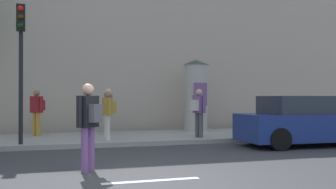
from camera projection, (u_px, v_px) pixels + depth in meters
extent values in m
plane|color=#38383A|center=(152.00, 181.00, 7.24)|extent=(80.00, 80.00, 0.00)
cube|color=#9E9B93|center=(98.00, 139.00, 13.91)|extent=(36.00, 4.00, 0.15)
cube|color=silver|center=(152.00, 181.00, 7.24)|extent=(1.80, 0.16, 0.01)
cube|color=#B7A893|center=(83.00, 41.00, 18.71)|extent=(36.00, 5.00, 8.19)
cylinder|color=black|center=(21.00, 88.00, 11.62)|extent=(0.12, 0.12, 3.22)
cube|color=black|center=(21.00, 18.00, 11.46)|extent=(0.24, 0.24, 0.75)
sphere|color=red|center=(21.00, 8.00, 11.34)|extent=(0.16, 0.16, 0.16)
sphere|color=#3C2906|center=(21.00, 17.00, 11.34)|extent=(0.16, 0.16, 0.16)
sphere|color=#07330F|center=(21.00, 26.00, 11.34)|extent=(0.16, 0.16, 0.16)
cylinder|color=#B2ADA3|center=(196.00, 98.00, 16.31)|extent=(0.93, 0.93, 2.66)
cone|color=#334C33|center=(196.00, 62.00, 16.32)|extent=(1.02, 1.02, 0.20)
cube|color=#724C84|center=(200.00, 94.00, 15.86)|extent=(0.56, 0.02, 0.90)
cylinder|color=#724C84|center=(85.00, 150.00, 8.02)|extent=(0.14, 0.14, 0.89)
cylinder|color=#724C84|center=(91.00, 149.00, 8.22)|extent=(0.14, 0.14, 0.89)
cube|color=black|center=(88.00, 111.00, 8.13)|extent=(0.47, 0.48, 0.63)
cylinder|color=black|center=(80.00, 112.00, 7.89)|extent=(0.09, 0.09, 0.60)
cylinder|color=black|center=(96.00, 111.00, 8.36)|extent=(0.09, 0.09, 0.60)
sphere|color=tan|center=(88.00, 90.00, 8.13)|extent=(0.24, 0.24, 0.24)
cube|color=#4C4C51|center=(95.00, 113.00, 8.05)|extent=(0.31, 0.31, 0.36)
cylinder|color=#1E5938|center=(109.00, 123.00, 14.84)|extent=(0.14, 0.14, 0.84)
cylinder|color=#1E5938|center=(108.00, 122.00, 15.05)|extent=(0.14, 0.14, 0.84)
cube|color=#724C84|center=(108.00, 103.00, 14.95)|extent=(0.25, 0.44, 0.60)
cylinder|color=#724C84|center=(109.00, 103.00, 14.70)|extent=(0.09, 0.09, 0.57)
cylinder|color=#724C84|center=(108.00, 103.00, 15.20)|extent=(0.09, 0.09, 0.57)
sphere|color=beige|center=(108.00, 92.00, 14.95)|extent=(0.23, 0.23, 0.23)
cylinder|color=#B78C33|center=(38.00, 124.00, 14.01)|extent=(0.14, 0.14, 0.81)
cylinder|color=#B78C33|center=(35.00, 124.00, 14.17)|extent=(0.14, 0.14, 0.81)
cube|color=maroon|center=(36.00, 104.00, 14.10)|extent=(0.45, 0.53, 0.57)
cylinder|color=maroon|center=(41.00, 104.00, 13.91)|extent=(0.09, 0.09, 0.55)
cylinder|color=maroon|center=(32.00, 104.00, 14.29)|extent=(0.09, 0.09, 0.55)
sphere|color=#8C664C|center=(36.00, 93.00, 14.10)|extent=(0.22, 0.22, 0.22)
cube|color=maroon|center=(41.00, 105.00, 14.23)|extent=(0.28, 0.32, 0.36)
cylinder|color=silver|center=(108.00, 128.00, 12.69)|extent=(0.14, 0.14, 0.78)
cylinder|color=silver|center=(107.00, 127.00, 12.92)|extent=(0.14, 0.14, 0.78)
cube|color=#B78C33|center=(107.00, 106.00, 12.81)|extent=(0.27, 0.49, 0.55)
cylinder|color=#B78C33|center=(109.00, 107.00, 12.54)|extent=(0.09, 0.09, 0.52)
cylinder|color=#B78C33|center=(105.00, 106.00, 13.08)|extent=(0.09, 0.09, 0.52)
sphere|color=#8C664C|center=(107.00, 94.00, 12.81)|extent=(0.21, 0.21, 0.21)
cube|color=#B78C33|center=(113.00, 107.00, 12.88)|extent=(0.18, 0.29, 0.36)
cylinder|color=#4C4C51|center=(197.00, 125.00, 13.65)|extent=(0.14, 0.14, 0.82)
cylinder|color=#4C4C51|center=(201.00, 125.00, 13.50)|extent=(0.14, 0.14, 0.82)
cube|color=#724C84|center=(199.00, 104.00, 13.58)|extent=(0.36, 0.45, 0.58)
cylinder|color=#724C84|center=(194.00, 104.00, 13.77)|extent=(0.09, 0.09, 0.55)
cylinder|color=#724C84|center=(204.00, 104.00, 13.39)|extent=(0.09, 0.09, 0.55)
sphere|color=tan|center=(199.00, 92.00, 13.58)|extent=(0.22, 0.22, 0.22)
cube|color=silver|center=(195.00, 105.00, 13.47)|extent=(0.25, 0.32, 0.36)
cube|color=navy|center=(311.00, 127.00, 12.54)|extent=(4.57, 1.92, 0.81)
cube|color=#262D38|center=(305.00, 105.00, 12.48)|extent=(2.58, 1.66, 0.54)
cylinder|color=black|center=(280.00, 139.00, 11.33)|extent=(0.65, 0.25, 0.64)
cylinder|color=black|center=(253.00, 134.00, 12.91)|extent=(0.65, 0.25, 0.64)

